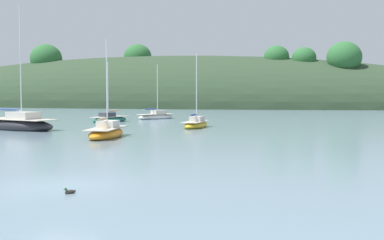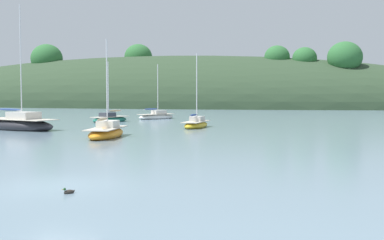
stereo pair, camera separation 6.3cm
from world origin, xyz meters
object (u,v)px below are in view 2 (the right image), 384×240
at_px(sailboat_yellow_far, 19,124).
at_px(duck_trailing, 69,192).
at_px(sailboat_blue_center, 196,124).
at_px(sailboat_black_sloop, 156,116).
at_px(sailboat_grey_yawl, 106,132).
at_px(sailboat_white_near, 110,119).

xyz_separation_m(sailboat_yellow_far, duck_trailing, (17.16, -23.71, -0.42)).
xyz_separation_m(sailboat_blue_center, sailboat_yellow_far, (-14.40, -6.09, 0.14)).
xyz_separation_m(sailboat_blue_center, sailboat_black_sloop, (-8.07, 13.25, 0.00)).
relative_size(sailboat_blue_center, duck_trailing, 18.67).
xyz_separation_m(sailboat_grey_yawl, sailboat_yellow_far, (-10.34, 5.01, 0.11)).
height_order(sailboat_yellow_far, duck_trailing, sailboat_yellow_far).
height_order(sailboat_grey_yawl, sailboat_blue_center, sailboat_grey_yawl).
bearing_deg(sailboat_blue_center, sailboat_grey_yawl, -110.12).
distance_m(sailboat_yellow_far, duck_trailing, 29.27).
bearing_deg(sailboat_blue_center, sailboat_white_near, 151.00).
relative_size(sailboat_yellow_far, sailboat_black_sloop, 1.62).
bearing_deg(sailboat_black_sloop, sailboat_yellow_far, -108.12).
bearing_deg(sailboat_black_sloop, sailboat_white_near, -113.62).
xyz_separation_m(sailboat_blue_center, duck_trailing, (2.75, -29.79, -0.27)).
height_order(sailboat_white_near, duck_trailing, sailboat_white_near).
relative_size(sailboat_white_near, sailboat_yellow_far, 0.61).
xyz_separation_m(sailboat_grey_yawl, sailboat_white_near, (-7.10, 17.28, -0.04)).
distance_m(sailboat_grey_yawl, sailboat_black_sloop, 24.67).
distance_m(sailboat_black_sloop, duck_trailing, 44.38).
height_order(sailboat_grey_yawl, sailboat_yellow_far, sailboat_yellow_far).
bearing_deg(sailboat_blue_center, sailboat_yellow_far, -157.10).
distance_m(sailboat_blue_center, sailboat_yellow_far, 15.64).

